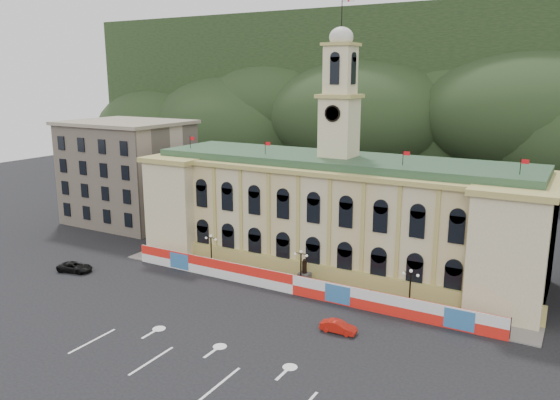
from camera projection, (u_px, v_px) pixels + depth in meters
The scene contains 13 objects.
ground at pixel (223, 344), 54.96m from camera, with size 260.00×260.00×0.00m, color black.
lane_markings at pixel (191, 367), 50.72m from camera, with size 26.00×10.00×0.02m, color white, non-canonical shape.
hill_ridge at pixel (473, 101), 154.03m from camera, with size 230.00×80.00×64.00m.
city_hall at pixel (336, 211), 76.64m from camera, with size 56.20×17.60×37.10m.
side_building_left at pixel (128, 172), 99.85m from camera, with size 21.00×17.00×18.60m.
hoarding_fence at pixel (294, 285), 67.42m from camera, with size 50.00×0.44×2.50m.
pavement at pixel (303, 286), 69.98m from camera, with size 56.00×5.50×0.16m, color slate.
statue at pixel (304, 278), 69.95m from camera, with size 1.40×1.40×3.72m.
lamp_left at pixel (211, 249), 75.44m from camera, with size 1.96×0.44×5.15m.
lamp_center at pixel (301, 266), 68.69m from camera, with size 1.96×0.44×5.15m.
lamp_right at pixel (410, 287), 61.93m from camera, with size 1.96×0.44×5.15m.
red_sedan at pixel (338, 327), 57.40m from camera, with size 3.93×1.51×1.28m, color #B4160C.
black_suv at pixel (75, 267), 75.28m from camera, with size 5.25×3.37×1.35m, color black.
Camera 1 is at (29.93, -40.92, 26.38)m, focal length 35.00 mm.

